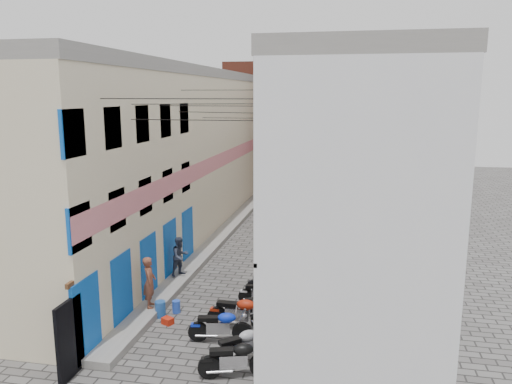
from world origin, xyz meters
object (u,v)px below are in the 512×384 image
Objects in this scene: motorcycle_g at (269,282)px; motorcycle_c at (220,324)px; motorcycle_a at (235,357)px; water_jug_far at (176,307)px; motorcycle_e at (262,303)px; red_crate at (168,321)px; motorcycle_f at (262,291)px; person_b at (180,256)px; person_a at (149,282)px; water_jug_near at (160,309)px; motorcycle_b at (242,344)px; motorcycle_d at (239,311)px.

motorcycle_c is at bearing -13.30° from motorcycle_g.
motorcycle_a reaches higher than water_jug_far.
motorcycle_e is 3.26m from red_crate.
person_b is at bearing -117.23° from motorcycle_f.
person_b is at bearing -18.92° from person_a.
motorcycle_g is 4.30m from water_jug_near.
person_b is 4.52× the size of red_crate.
motorcycle_b is 4.21m from water_jug_near.
water_jug_near is at bearing -148.58° from motorcycle_a.
motorcycle_g is at bearing 46.89° from red_crate.
person_b is at bearing 98.03° from water_jug_near.
motorcycle_g is at bearing 140.19° from motorcycle_b.
water_jug_near is at bearing -65.31° from motorcycle_f.
motorcycle_c reaches higher than motorcycle_f.
motorcycle_g is 3.70m from water_jug_far.
motorcycle_e reaches higher than water_jug_near.
person_a is 1.55m from red_crate.
motorcycle_c is at bearing 179.66° from motorcycle_b.
motorcycle_e is at bearing 5.41° from water_jug_far.
motorcycle_c reaches higher than red_crate.
water_jug_near is (-2.89, 0.31, -0.34)m from motorcycle_d.
water_jug_near reaches higher than water_jug_far.
person_b is (-3.37, 3.71, 0.44)m from motorcycle_d.
motorcycle_a is 1.13× the size of person_a.
person_a is at bearing 142.40° from red_crate.
motorcycle_b is at bearing 163.80° from motorcycle_a.
water_jug_far is at bearing 91.76° from red_crate.
motorcycle_f is (-0.18, 1.02, 0.01)m from motorcycle_e.
motorcycle_a is at bearing -0.08° from motorcycle_g.
water_jug_near is 0.68m from red_crate.
motorcycle_a is 4.68m from water_jug_near.
motorcycle_c is 2.22m from motorcycle_e.
motorcycle_e reaches higher than water_jug_far.
motorcycle_b is 1.14× the size of motorcycle_f.
water_jug_far is (0.90, -2.96, -0.84)m from person_b.
motorcycle_e is 0.95× the size of person_a.
motorcycle_g is 3.10× the size of water_jug_near.
motorcycle_c reaches higher than motorcycle_g.
person_b is at bearing -151.97° from motorcycle_e.
water_jug_near is (-3.45, 2.40, -0.30)m from motorcycle_b.
person_a is 3.19× the size of water_jug_near.
person_a is (-3.91, 3.37, 0.57)m from motorcycle_a.
motorcycle_f is (0.38, 2.05, -0.12)m from motorcycle_d.
motorcycle_b reaches higher than water_jug_near.
motorcycle_a reaches higher than motorcycle_c.
motorcycle_f is (-0.18, 4.14, -0.07)m from motorcycle_b.
person_a is at bearing -145.92° from person_b.
water_jug_near is (-2.50, 1.28, -0.30)m from motorcycle_c.
motorcycle_b is 1.13× the size of motorcycle_g.
water_jug_far is (0.88, 0.22, -0.94)m from person_a.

